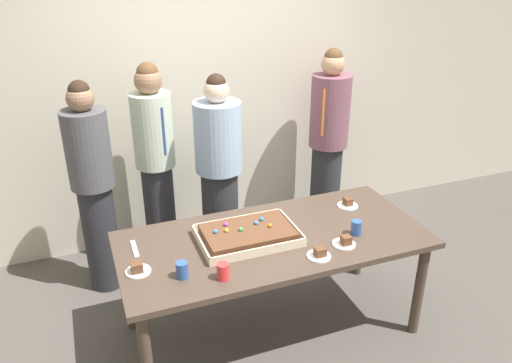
{
  "coord_description": "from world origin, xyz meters",
  "views": [
    {
      "loc": [
        -1.11,
        -2.56,
        2.47
      ],
      "look_at": [
        -0.07,
        0.15,
        1.11
      ],
      "focal_mm": 34.81,
      "sensor_mm": 36.0,
      "label": 1
    }
  ],
  "objects_px": {
    "cake_server_utensil": "(135,249)",
    "person_green_shirt_behind": "(219,175)",
    "sheet_cake": "(248,234)",
    "drink_cup_middle": "(356,228)",
    "plated_slice_far_left": "(319,254)",
    "drink_cup_nearest": "(223,271)",
    "plated_slice_near_left": "(137,269)",
    "person_striped_tie_right": "(156,164)",
    "drink_cup_far_end": "(182,270)",
    "plated_slice_near_right": "(348,204)",
    "person_serving_front": "(328,140)",
    "plated_slice_far_right": "(345,242)",
    "party_table": "(274,248)",
    "person_far_right_suit": "(94,187)"
  },
  "relations": [
    {
      "from": "plated_slice_far_left",
      "to": "person_striped_tie_right",
      "type": "relative_size",
      "value": 0.09
    },
    {
      "from": "drink_cup_far_end",
      "to": "drink_cup_middle",
      "type": "bearing_deg",
      "value": 2.76
    },
    {
      "from": "plated_slice_far_right",
      "to": "person_serving_front",
      "type": "bearing_deg",
      "value": 65.58
    },
    {
      "from": "sheet_cake",
      "to": "person_far_right_suit",
      "type": "bearing_deg",
      "value": 133.08
    },
    {
      "from": "cake_server_utensil",
      "to": "person_striped_tie_right",
      "type": "xyz_separation_m",
      "value": [
        0.33,
        0.98,
        0.14
      ]
    },
    {
      "from": "drink_cup_middle",
      "to": "person_far_right_suit",
      "type": "relative_size",
      "value": 0.06
    },
    {
      "from": "sheet_cake",
      "to": "person_serving_front",
      "type": "height_order",
      "value": "person_serving_front"
    },
    {
      "from": "party_table",
      "to": "cake_server_utensil",
      "type": "relative_size",
      "value": 10.09
    },
    {
      "from": "sheet_cake",
      "to": "cake_server_utensil",
      "type": "height_order",
      "value": "sheet_cake"
    },
    {
      "from": "drink_cup_nearest",
      "to": "person_striped_tie_right",
      "type": "height_order",
      "value": "person_striped_tie_right"
    },
    {
      "from": "person_green_shirt_behind",
      "to": "plated_slice_far_left",
      "type": "bearing_deg",
      "value": 17.39
    },
    {
      "from": "drink_cup_middle",
      "to": "person_far_right_suit",
      "type": "bearing_deg",
      "value": 144.14
    },
    {
      "from": "plated_slice_near_right",
      "to": "person_serving_front",
      "type": "relative_size",
      "value": 0.09
    },
    {
      "from": "plated_slice_near_right",
      "to": "person_serving_front",
      "type": "height_order",
      "value": "person_serving_front"
    },
    {
      "from": "person_green_shirt_behind",
      "to": "person_far_right_suit",
      "type": "height_order",
      "value": "person_far_right_suit"
    },
    {
      "from": "plated_slice_far_left",
      "to": "cake_server_utensil",
      "type": "xyz_separation_m",
      "value": [
        -1.04,
        0.49,
        -0.02
      ]
    },
    {
      "from": "sheet_cake",
      "to": "drink_cup_middle",
      "type": "xyz_separation_m",
      "value": [
        0.69,
        -0.19,
        0.01
      ]
    },
    {
      "from": "person_serving_front",
      "to": "party_table",
      "type": "bearing_deg",
      "value": 5.16
    },
    {
      "from": "person_serving_front",
      "to": "person_far_right_suit",
      "type": "bearing_deg",
      "value": -37.83
    },
    {
      "from": "plated_slice_near_left",
      "to": "plated_slice_far_left",
      "type": "height_order",
      "value": "plated_slice_near_left"
    },
    {
      "from": "plated_slice_near_left",
      "to": "drink_cup_far_end",
      "type": "relative_size",
      "value": 1.5
    },
    {
      "from": "drink_cup_far_end",
      "to": "person_green_shirt_behind",
      "type": "height_order",
      "value": "person_green_shirt_behind"
    },
    {
      "from": "plated_slice_far_right",
      "to": "drink_cup_middle",
      "type": "xyz_separation_m",
      "value": [
        0.14,
        0.09,
        0.03
      ]
    },
    {
      "from": "cake_server_utensil",
      "to": "person_green_shirt_behind",
      "type": "bearing_deg",
      "value": 42.32
    },
    {
      "from": "person_striped_tie_right",
      "to": "drink_cup_nearest",
      "type": "bearing_deg",
      "value": -14.7
    },
    {
      "from": "party_table",
      "to": "person_green_shirt_behind",
      "type": "bearing_deg",
      "value": 96.16
    },
    {
      "from": "sheet_cake",
      "to": "person_green_shirt_behind",
      "type": "distance_m",
      "value": 0.86
    },
    {
      "from": "drink_cup_middle",
      "to": "drink_cup_far_end",
      "type": "distance_m",
      "value": 1.18
    },
    {
      "from": "plated_slice_far_right",
      "to": "plated_slice_near_right",
      "type": "bearing_deg",
      "value": 57.63
    },
    {
      "from": "party_table",
      "to": "drink_cup_nearest",
      "type": "height_order",
      "value": "drink_cup_nearest"
    },
    {
      "from": "sheet_cake",
      "to": "drink_cup_nearest",
      "type": "bearing_deg",
      "value": -128.72
    },
    {
      "from": "plated_slice_near_left",
      "to": "person_serving_front",
      "type": "height_order",
      "value": "person_serving_front"
    },
    {
      "from": "plated_slice_near_right",
      "to": "plated_slice_near_left",
      "type": "bearing_deg",
      "value": -169.68
    },
    {
      "from": "drink_cup_far_end",
      "to": "plated_slice_near_left",
      "type": "bearing_deg",
      "value": 149.12
    },
    {
      "from": "person_far_right_suit",
      "to": "sheet_cake",
      "type": "bearing_deg",
      "value": 0.0
    },
    {
      "from": "party_table",
      "to": "drink_cup_far_end",
      "type": "bearing_deg",
      "value": -161.95
    },
    {
      "from": "drink_cup_middle",
      "to": "person_serving_front",
      "type": "bearing_deg",
      "value": 69.02
    },
    {
      "from": "plated_slice_near_left",
      "to": "sheet_cake",
      "type": "bearing_deg",
      "value": 8.82
    },
    {
      "from": "drink_cup_nearest",
      "to": "plated_slice_near_left",
      "type": "bearing_deg",
      "value": 152.15
    },
    {
      "from": "plated_slice_far_right",
      "to": "drink_cup_middle",
      "type": "height_order",
      "value": "drink_cup_middle"
    },
    {
      "from": "drink_cup_middle",
      "to": "plated_slice_near_left",
      "type": "bearing_deg",
      "value": 176.67
    },
    {
      "from": "party_table",
      "to": "drink_cup_far_end",
      "type": "xyz_separation_m",
      "value": [
        -0.66,
        -0.21,
        0.13
      ]
    },
    {
      "from": "plated_slice_near_right",
      "to": "drink_cup_nearest",
      "type": "xyz_separation_m",
      "value": [
        -1.12,
        -0.52,
        0.03
      ]
    },
    {
      "from": "party_table",
      "to": "person_far_right_suit",
      "type": "bearing_deg",
      "value": 136.97
    },
    {
      "from": "drink_cup_nearest",
      "to": "person_serving_front",
      "type": "xyz_separation_m",
      "value": [
        1.49,
        1.5,
        0.08
      ]
    },
    {
      "from": "party_table",
      "to": "plated_slice_far_right",
      "type": "xyz_separation_m",
      "value": [
        0.39,
        -0.25,
        0.1
      ]
    },
    {
      "from": "party_table",
      "to": "plated_slice_far_right",
      "type": "bearing_deg",
      "value": -32.69
    },
    {
      "from": "plated_slice_near_right",
      "to": "person_striped_tie_right",
      "type": "xyz_separation_m",
      "value": [
        -1.22,
        0.95,
        0.13
      ]
    },
    {
      "from": "person_striped_tie_right",
      "to": "person_far_right_suit",
      "type": "bearing_deg",
      "value": -87.85
    },
    {
      "from": "sheet_cake",
      "to": "person_striped_tie_right",
      "type": "relative_size",
      "value": 0.37
    }
  ]
}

